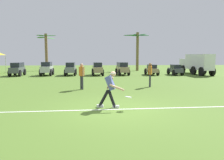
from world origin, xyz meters
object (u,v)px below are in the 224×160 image
frisbee_thrower (110,87)px  parked_car_slot_d (97,68)px  parked_car_slot_b (47,68)px  box_truck (196,63)px  palm_tree_left_of_centre (137,48)px  teammate_near_sideline (82,74)px  parked_car_slot_a (17,69)px  parked_car_slot_c (71,68)px  parked_car_slot_f (152,70)px  parked_car_slot_e (122,68)px  palm_tree_far_left (46,49)px  frisbee_in_flight (128,97)px  parked_car_slot_g (175,70)px  teammate_midfield (150,72)px

frisbee_thrower → parked_car_slot_d: bearing=92.1°
parked_car_slot_b → box_truck: size_ratio=0.40×
palm_tree_left_of_centre → teammate_near_sideline: bearing=-110.8°
parked_car_slot_a → frisbee_thrower: bearing=-59.0°
parked_car_slot_c → parked_car_slot_b: bearing=-179.0°
parked_car_slot_f → box_truck: (5.17, 0.73, 0.67)m
parked_car_slot_e → frisbee_thrower: bearing=-98.1°
teammate_near_sideline → palm_tree_far_left: bearing=109.0°
parked_car_slot_a → palm_tree_left_of_centre: bearing=27.2°
frisbee_in_flight → parked_car_slot_a: size_ratio=0.13×
parked_car_slot_e → parked_car_slot_g: 5.63m
frisbee_thrower → palm_tree_left_of_centre: size_ratio=0.27×
frisbee_in_flight → parked_car_slot_c: bearing=104.9°
parked_car_slot_c → parked_car_slot_g: bearing=-1.6°
frisbee_thrower → parked_car_slot_c: size_ratio=0.58×
parked_car_slot_b → box_truck: 16.16m
parked_car_slot_e → parked_car_slot_f: (3.10, -0.26, -0.16)m
parked_car_slot_g → box_truck: size_ratio=0.37×
frisbee_thrower → teammate_near_sideline: teammate_near_sideline is taller
parked_car_slot_a → parked_car_slot_g: parked_car_slot_a is taller
frisbee_thrower → palm_tree_left_of_centre: bearing=77.2°
teammate_near_sideline → parked_car_slot_a: teammate_near_sideline is taller
parked_car_slot_f → frisbee_thrower: bearing=-109.7°
frisbee_in_flight → parked_car_slot_b: parked_car_slot_b is taller
frisbee_in_flight → box_truck: (9.71, 15.59, 0.76)m
teammate_midfield → parked_car_slot_d: 9.67m
palm_tree_far_left → box_truck: bearing=-22.3°
parked_car_slot_d → teammate_near_sideline: bearing=-95.3°
parked_car_slot_b → parked_car_slot_d: 5.24m
parked_car_slot_f → frisbee_in_flight: bearing=-107.0°
parked_car_slot_f → palm_tree_far_left: palm_tree_far_left is taller
parked_car_slot_e → parked_car_slot_c: bearing=-179.2°
teammate_near_sideline → parked_car_slot_g: size_ratio=0.70×
parked_car_slot_e → parked_car_slot_g: bearing=-3.8°
parked_car_slot_f → palm_tree_far_left: bearing=147.7°
parked_car_slot_g → box_truck: box_truck is taller
parked_car_slot_g → palm_tree_left_of_centre: bearing=112.1°
parked_car_slot_f → box_truck: box_truck is taller
frisbee_thrower → teammate_near_sideline: bearing=106.9°
frisbee_thrower → teammate_near_sideline: 4.97m
parked_car_slot_d → frisbee_in_flight: bearing=-85.4°
parked_car_slot_a → parked_car_slot_c: size_ratio=1.00×
parked_car_slot_c → parked_car_slot_g: size_ratio=1.09×
frisbee_thrower → parked_car_slot_g: frisbee_thrower is taller
teammate_midfield → palm_tree_far_left: palm_tree_far_left is taller
frisbee_thrower → parked_car_slot_f: 15.41m
parked_car_slot_a → palm_tree_far_left: bearing=82.5°
palm_tree_far_left → palm_tree_left_of_centre: (12.47, -1.20, 0.23)m
teammate_midfield → parked_car_slot_d: bearing=110.7°
parked_car_slot_b → parked_car_slot_c: parked_car_slot_b is taller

